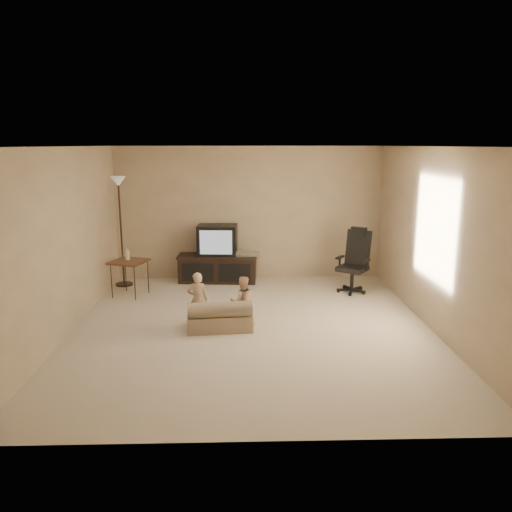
{
  "coord_description": "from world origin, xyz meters",
  "views": [
    {
      "loc": [
        -0.14,
        -6.63,
        2.53
      ],
      "look_at": [
        0.07,
        0.6,
        0.9
      ],
      "focal_mm": 35.0,
      "sensor_mm": 36.0,
      "label": 1
    }
  ],
  "objects_px": {
    "toddler_left": "(198,300)",
    "tv_stand": "(218,258)",
    "child_sofa": "(220,318)",
    "side_table": "(129,262)",
    "toddler_right": "(243,302)",
    "office_chair": "(354,269)",
    "floor_lamp": "(120,207)"
  },
  "relations": [
    {
      "from": "tv_stand",
      "to": "toddler_left",
      "type": "distance_m",
      "value": 2.41
    },
    {
      "from": "toddler_right",
      "to": "child_sofa",
      "type": "bearing_deg",
      "value": 14.87
    },
    {
      "from": "toddler_left",
      "to": "tv_stand",
      "type": "bearing_deg",
      "value": -94.03
    },
    {
      "from": "tv_stand",
      "to": "floor_lamp",
      "type": "height_order",
      "value": "floor_lamp"
    },
    {
      "from": "toddler_right",
      "to": "toddler_left",
      "type": "bearing_deg",
      "value": -8.41
    },
    {
      "from": "office_chair",
      "to": "toddler_right",
      "type": "xyz_separation_m",
      "value": [
        -1.95,
        -1.66,
        -0.04
      ]
    },
    {
      "from": "child_sofa",
      "to": "side_table",
      "type": "bearing_deg",
      "value": 127.81
    },
    {
      "from": "tv_stand",
      "to": "office_chair",
      "type": "xyz_separation_m",
      "value": [
        2.4,
        -0.75,
        -0.04
      ]
    },
    {
      "from": "office_chair",
      "to": "child_sofa",
      "type": "bearing_deg",
      "value": -105.59
    },
    {
      "from": "side_table",
      "to": "tv_stand",
      "type": "bearing_deg",
      "value": 30.78
    },
    {
      "from": "tv_stand",
      "to": "toddler_left",
      "type": "relative_size",
      "value": 1.92
    },
    {
      "from": "office_chair",
      "to": "toddler_left",
      "type": "relative_size",
      "value": 1.42
    },
    {
      "from": "toddler_right",
      "to": "office_chair",
      "type": "bearing_deg",
      "value": -147.47
    },
    {
      "from": "floor_lamp",
      "to": "toddler_right",
      "type": "bearing_deg",
      "value": -45.22
    },
    {
      "from": "toddler_right",
      "to": "side_table",
      "type": "bearing_deg",
      "value": -46.73
    },
    {
      "from": "floor_lamp",
      "to": "child_sofa",
      "type": "bearing_deg",
      "value": -51.43
    },
    {
      "from": "office_chair",
      "to": "child_sofa",
      "type": "height_order",
      "value": "office_chair"
    },
    {
      "from": "toddler_left",
      "to": "floor_lamp",
      "type": "bearing_deg",
      "value": -54.52
    },
    {
      "from": "office_chair",
      "to": "child_sofa",
      "type": "xyz_separation_m",
      "value": [
        -2.27,
        -1.79,
        -0.23
      ]
    },
    {
      "from": "side_table",
      "to": "floor_lamp",
      "type": "height_order",
      "value": "floor_lamp"
    },
    {
      "from": "side_table",
      "to": "toddler_left",
      "type": "bearing_deg",
      "value": -50.12
    },
    {
      "from": "office_chair",
      "to": "toddler_right",
      "type": "distance_m",
      "value": 2.56
    },
    {
      "from": "side_table",
      "to": "toddler_right",
      "type": "height_order",
      "value": "side_table"
    },
    {
      "from": "office_chair",
      "to": "floor_lamp",
      "type": "distance_m",
      "value": 4.28
    },
    {
      "from": "child_sofa",
      "to": "toddler_right",
      "type": "distance_m",
      "value": 0.39
    },
    {
      "from": "office_chair",
      "to": "child_sofa",
      "type": "relative_size",
      "value": 1.2
    },
    {
      "from": "tv_stand",
      "to": "floor_lamp",
      "type": "relative_size",
      "value": 0.77
    },
    {
      "from": "toddler_left",
      "to": "toddler_right",
      "type": "distance_m",
      "value": 0.63
    },
    {
      "from": "toddler_left",
      "to": "side_table",
      "type": "bearing_deg",
      "value": -49.87
    },
    {
      "from": "side_table",
      "to": "floor_lamp",
      "type": "distance_m",
      "value": 1.1
    },
    {
      "from": "tv_stand",
      "to": "side_table",
      "type": "xyz_separation_m",
      "value": [
        -1.46,
        -0.87,
        0.15
      ]
    },
    {
      "from": "child_sofa",
      "to": "toddler_left",
      "type": "distance_m",
      "value": 0.41
    }
  ]
}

